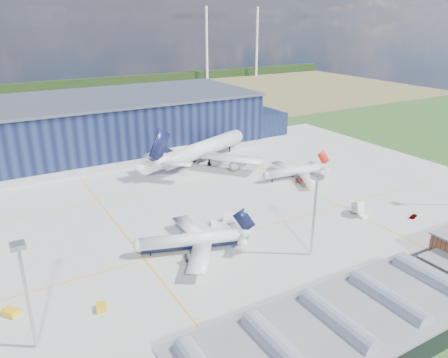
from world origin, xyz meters
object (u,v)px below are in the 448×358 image
at_px(hangar, 130,124).
at_px(gse_cart_a, 213,223).
at_px(light_mast_west, 24,280).
at_px(gse_cart_b, 140,167).
at_px(light_mast_center, 315,203).
at_px(gse_van_b, 230,218).
at_px(airliner_widebody, 204,140).
at_px(gse_tug_a, 11,312).
at_px(gse_van_a, 366,275).
at_px(airstair, 357,210).
at_px(gse_tug_b, 101,307).
at_px(airliner_navy, 190,233).
at_px(car_a, 414,216).
at_px(airliner_red, 294,167).

height_order(hangar, gse_cart_a, hangar).
relative_size(light_mast_west, gse_cart_b, 7.76).
bearing_deg(light_mast_west, light_mast_center, 0.00).
bearing_deg(gse_cart_b, gse_van_b, -158.17).
bearing_deg(airliner_widebody, gse_tug_a, -163.76).
relative_size(gse_van_a, airstair, 1.12).
bearing_deg(gse_tug_b, light_mast_center, 6.77).
bearing_deg(airliner_widebody, airliner_navy, -144.53).
relative_size(light_mast_west, car_a, 6.36).
height_order(airliner_navy, airstair, airliner_navy).
distance_m(gse_van_b, car_a, 59.04).
relative_size(gse_tug_b, gse_van_a, 0.50).
bearing_deg(gse_tug_a, airliner_navy, -28.55).
height_order(light_mast_west, airliner_widebody, light_mast_west).
relative_size(light_mast_west, airliner_red, 0.74).
xyz_separation_m(gse_cart_a, airstair, (43.88, -17.47, 1.12)).
height_order(light_mast_west, light_mast_center, same).
relative_size(airliner_widebody, gse_van_b, 14.24).
relative_size(hangar, gse_van_a, 24.29).
bearing_deg(airliner_red, gse_cart_a, 29.71).
xyz_separation_m(gse_tug_a, gse_tug_b, (17.44, -8.17, -0.06)).
bearing_deg(airliner_widebody, gse_van_b, -133.74).
distance_m(light_mast_west, light_mast_center, 70.00).
bearing_deg(airliner_red, airstair, 91.80).
bearing_deg(gse_tug_b, gse_van_a, -7.60).
bearing_deg(gse_tug_a, hangar, 24.86).
height_order(gse_tug_b, car_a, gse_tug_b).
distance_m(hangar, gse_cart_a, 96.46).
bearing_deg(gse_van_a, airliner_widebody, 23.94).
xyz_separation_m(light_mast_center, gse_tug_b, (-55.80, 5.07, -14.78)).
bearing_deg(gse_van_b, airstair, -84.51).
xyz_separation_m(airliner_red, gse_cart_a, (-47.44, -19.58, -4.46)).
relative_size(gse_van_a, gse_cart_b, 2.01).
height_order(gse_cart_a, gse_cart_b, gse_cart_b).
xyz_separation_m(airliner_red, gse_tug_b, (-89.05, -43.75, -4.39)).
bearing_deg(gse_van_a, airstair, -14.45).
bearing_deg(airliner_widebody, gse_cart_b, 141.77).
bearing_deg(airliner_red, hangar, -54.69).
xyz_separation_m(hangar, gse_tug_a, (-66.05, -111.57, -10.90)).
height_order(airstair, car_a, airstair).
relative_size(light_mast_center, airliner_navy, 0.66).
distance_m(light_mast_center, gse_van_b, 33.47).
bearing_deg(airliner_navy, gse_tug_a, 23.99).
relative_size(light_mast_west, airstair, 4.31).
relative_size(light_mast_west, airliner_navy, 0.66).
bearing_deg(light_mast_center, gse_cart_b, 99.24).
bearing_deg(gse_van_a, airliner_red, 4.22).
xyz_separation_m(airliner_widebody, gse_cart_b, (-27.18, 7.00, -9.49)).
height_order(gse_van_a, gse_cart_a, gse_van_a).
relative_size(hangar, light_mast_center, 6.30).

